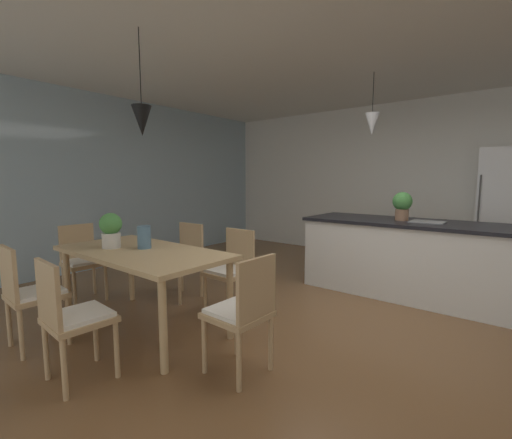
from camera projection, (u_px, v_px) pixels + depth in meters
ground_plane at (352, 331)px, 3.20m from camera, size 10.00×8.40×0.04m
ceiling_slab at (363, 16)px, 2.87m from camera, size 10.00×8.40×0.12m
wall_back_kitchen at (436, 182)px, 5.57m from camera, size 10.00×0.12×2.70m
window_wall_left_glazing at (117, 182)px, 5.56m from camera, size 0.06×8.40×2.70m
dining_table at (142, 258)px, 3.15m from camera, size 1.72×0.86×0.75m
chair_far_left at (184, 258)px, 4.03m from camera, size 0.42×0.42×0.87m
chair_far_right at (232, 268)px, 3.55m from camera, size 0.40×0.40×0.87m
chair_near_left at (30, 292)px, 2.79m from camera, size 0.42×0.42×0.87m
chair_window_end at (82, 259)px, 3.93m from camera, size 0.43×0.43×0.87m
chair_kitchen_end at (243, 310)px, 2.41m from camera, size 0.41×0.41×0.87m
chair_near_right at (71, 316)px, 2.31m from camera, size 0.42×0.42×0.87m
kitchen_island at (404, 256)px, 4.14m from camera, size 2.32×0.91×0.91m
refrigerator at (509, 215)px, 4.68m from camera, size 0.74×0.67×1.82m
pendant_over_table at (142, 121)px, 3.03m from camera, size 0.18×0.18×0.92m
pendant_over_island_main at (372, 124)px, 4.23m from camera, size 0.17×0.17×0.76m
potted_plant_on_island at (402, 204)px, 4.10m from camera, size 0.22×0.22×0.34m
potted_plant_on_table at (111, 229)px, 3.22m from camera, size 0.20×0.20×0.33m
vase_on_dining_table at (144, 237)px, 3.20m from camera, size 0.12×0.12×0.21m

